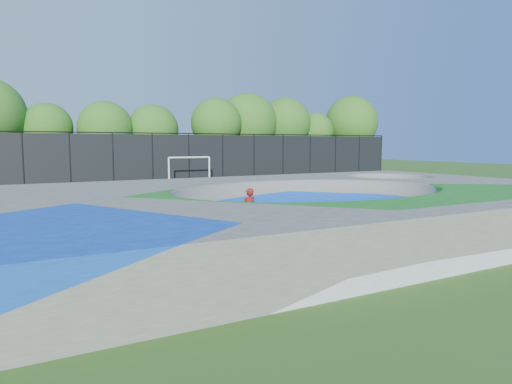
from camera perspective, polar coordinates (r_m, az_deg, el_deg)
ground at (r=17.59m, az=6.90°, el=-4.34°), size 120.00×120.00×0.00m
skate_deck at (r=17.47m, az=6.93°, el=-1.92°), size 22.00×14.00×1.50m
skater at (r=16.45m, az=-0.87°, el=-2.24°), size 0.58×0.39×1.57m
skateboard at (r=16.58m, az=-0.87°, el=-4.84°), size 0.80×0.34×0.05m
soccer_goal at (r=34.76m, az=-8.31°, el=3.29°), size 3.35×0.12×2.21m
fence at (r=36.47m, az=-12.80°, el=4.21°), size 48.09×0.09×4.04m
treeline at (r=41.85m, az=-12.55°, el=8.50°), size 53.35×7.26×8.51m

